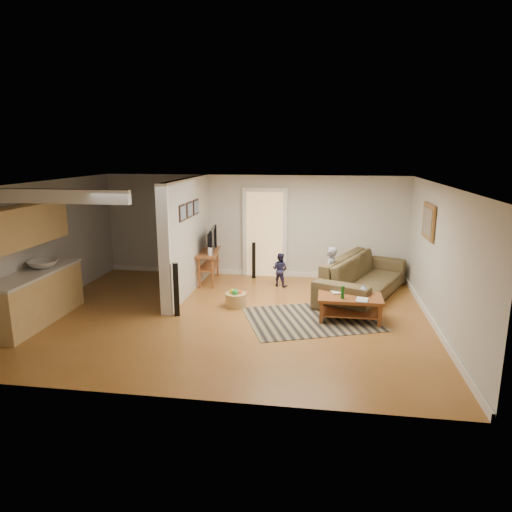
# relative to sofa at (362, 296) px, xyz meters

# --- Properties ---
(ground) EXTENTS (7.50, 7.50, 0.00)m
(ground) POSITION_rel_sofa_xyz_m (-2.60, -1.64, 0.00)
(ground) COLOR brown
(ground) RESTS_ON ground
(room_shell) EXTENTS (7.54, 6.02, 2.52)m
(room_shell) POSITION_rel_sofa_xyz_m (-3.67, -1.22, 1.46)
(room_shell) COLOR beige
(room_shell) RESTS_ON ground
(area_rug) EXTENTS (2.82, 2.45, 0.01)m
(area_rug) POSITION_rel_sofa_xyz_m (-1.04, -1.59, 0.01)
(area_rug) COLOR black
(area_rug) RESTS_ON ground
(sofa) EXTENTS (2.19, 3.10, 0.84)m
(sofa) POSITION_rel_sofa_xyz_m (0.00, 0.00, 0.00)
(sofa) COLOR #3F371F
(sofa) RESTS_ON ground
(coffee_table) EXTENTS (1.17, 0.70, 0.69)m
(coffee_table) POSITION_rel_sofa_xyz_m (-0.34, -1.51, 0.36)
(coffee_table) COLOR brown
(coffee_table) RESTS_ON ground
(tv_console) EXTENTS (0.59, 1.25, 1.04)m
(tv_console) POSITION_rel_sofa_xyz_m (-3.54, 0.55, 0.69)
(tv_console) COLOR brown
(tv_console) RESTS_ON ground
(speaker_left) EXTENTS (0.13, 0.13, 1.03)m
(speaker_left) POSITION_rel_sofa_xyz_m (-3.60, -1.76, 0.52)
(speaker_left) COLOR black
(speaker_left) RESTS_ON ground
(speaker_right) EXTENTS (0.10, 0.10, 0.90)m
(speaker_right) POSITION_rel_sofa_xyz_m (-2.54, 1.06, 0.45)
(speaker_right) COLOR black
(speaker_right) RESTS_ON ground
(toy_basket) EXTENTS (0.43, 0.43, 0.38)m
(toy_basket) POSITION_rel_sofa_xyz_m (-2.58, -1.10, 0.16)
(toy_basket) COLOR #A27146
(toy_basket) RESTS_ON ground
(child) EXTENTS (0.39, 0.48, 1.15)m
(child) POSITION_rel_sofa_xyz_m (-0.72, -0.45, 0.00)
(child) COLOR slate
(child) RESTS_ON ground
(toddler) EXTENTS (0.46, 0.41, 0.79)m
(toddler) POSITION_rel_sofa_xyz_m (-1.84, 0.46, 0.00)
(toddler) COLOR #222146
(toddler) RESTS_ON ground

